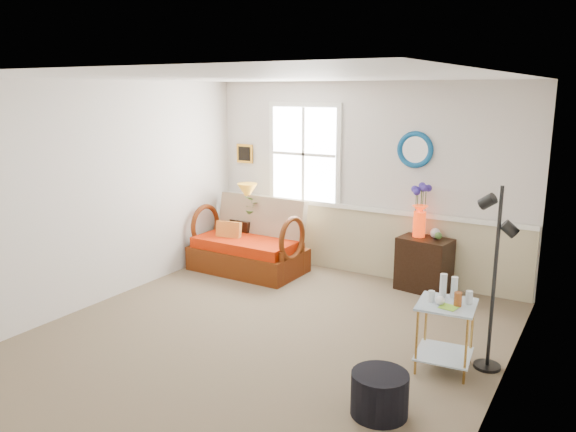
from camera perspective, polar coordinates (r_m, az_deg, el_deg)
The scene contains 19 objects.
floor at distance 5.86m, azimuth -2.64°, elevation -12.43°, with size 4.50×5.00×0.01m, color brown.
ceiling at distance 5.30m, azimuth -2.94°, elevation 13.90°, with size 4.50×5.00×0.01m, color white.
walls at distance 5.44m, azimuth -2.78°, elevation 0.07°, with size 4.51×5.01×2.60m.
wainscot at distance 7.77m, azimuth 7.43°, elevation -2.59°, with size 4.46×0.02×0.90m, color tan.
chair_rail at distance 7.65m, azimuth 7.50°, elevation 0.79°, with size 4.46×0.04×0.06m, color white.
window at distance 7.93m, azimuth 1.63°, elevation 6.29°, with size 1.14×0.06×1.44m, color white, non-canonical shape.
picture at distance 8.49m, azimuth -4.40°, elevation 6.34°, with size 0.28×0.03×0.28m, color #BC8223.
mirror at distance 7.29m, azimuth 12.81°, elevation 6.60°, with size 0.47×0.47×0.07m, color #1565A9.
loveseat at distance 7.81m, azimuth -4.13°, elevation -2.03°, with size 1.54×0.87×1.00m, color #582909, non-canonical shape.
throw_pillow at distance 7.91m, azimuth -6.06°, elevation -1.85°, with size 0.36×0.09×0.36m, color #D94501, non-canonical shape.
lamp_stand at distance 8.35m, azimuth -4.18°, elevation -2.40°, with size 0.36×0.36×0.63m, color black, non-canonical shape.
table_lamp at distance 8.17m, azimuth -4.14°, elevation 1.46°, with size 0.29×0.29×0.53m, color orange, non-canonical shape.
potted_plant at distance 8.14m, azimuth -3.49°, elevation 0.55°, with size 0.33×0.37×0.29m, color #466D2F.
cabinet at distance 7.29m, azimuth 13.66°, elevation -4.80°, with size 0.63×0.41×0.68m, color black, non-canonical shape.
flower_vase at distance 7.20m, azimuth 13.26°, elevation 0.54°, with size 0.20×0.20×0.67m, color #F33209, non-canonical shape.
side_table at distance 5.36m, azimuth 15.64°, elevation -11.69°, with size 0.50×0.50×0.63m, color #B0823A, non-canonical shape.
tabletop_items at distance 5.25m, azimuth 16.18°, elevation -7.29°, with size 0.36×0.36×0.22m, color silver, non-canonical shape.
floor_lamp at distance 5.31m, azimuth 20.22°, elevation -6.12°, with size 0.24×0.24×1.69m, color black, non-canonical shape.
ottoman at distance 4.64m, azimuth 9.28°, elevation -17.40°, with size 0.45×0.45×0.35m, color black.
Camera 1 is at (2.93, -4.42, 2.49)m, focal length 35.00 mm.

